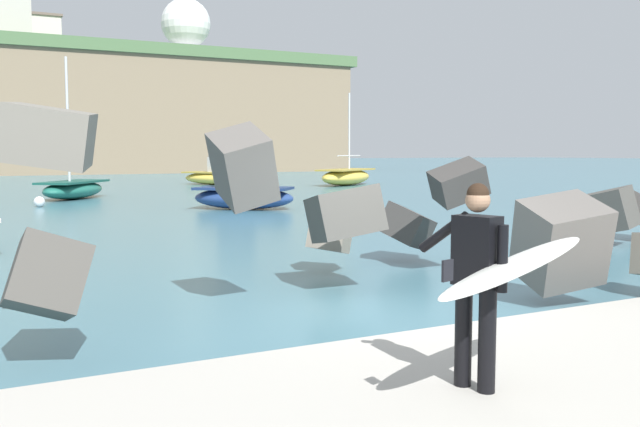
{
  "coord_description": "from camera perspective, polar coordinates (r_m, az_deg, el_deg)",
  "views": [
    {
      "loc": [
        -5.3,
        -8.25,
        2.28
      ],
      "look_at": [
        -0.7,
        0.5,
        1.4
      ],
      "focal_mm": 39.26,
      "sensor_mm": 36.0,
      "label": 1
    }
  ],
  "objects": [
    {
      "name": "ground_plane",
      "position": [
        10.07,
        4.88,
        -8.02
      ],
      "size": [
        400.0,
        400.0,
        0.0
      ],
      "primitive_type": "plane",
      "color": "#42707F"
    },
    {
      "name": "walkway_path",
      "position": [
        7.13,
        22.96,
        -12.95
      ],
      "size": [
        48.0,
        4.4,
        0.24
      ],
      "primitive_type": "cube",
      "color": "#B2ADA3",
      "rests_on": "ground"
    },
    {
      "name": "breakwater_jetty",
      "position": [
        11.2,
        7.93,
        -0.42
      ],
      "size": [
        32.09,
        6.22,
        3.04
      ],
      "color": "slate",
      "rests_on": "ground"
    },
    {
      "name": "surfer_with_board",
      "position": [
        6.07,
        13.64,
        -4.56
      ],
      "size": [
        2.11,
        1.38,
        1.78
      ],
      "color": "black",
      "rests_on": "walkway_path"
    },
    {
      "name": "boat_near_right",
      "position": [
        47.49,
        2.16,
        3.04
      ],
      "size": [
        6.27,
        5.35,
        6.23
      ],
      "color": "#EAC64C",
      "rests_on": "ground"
    },
    {
      "name": "boat_mid_left",
      "position": [
        27.84,
        -6.37,
        1.81
      ],
      "size": [
        4.32,
        4.01,
        2.33
      ],
      "color": "navy",
      "rests_on": "ground"
    },
    {
      "name": "boat_far_left",
      "position": [
        48.42,
        -8.34,
        3.09
      ],
      "size": [
        4.38,
        5.47,
        2.03
      ],
      "color": "#EAC64C",
      "rests_on": "ground"
    },
    {
      "name": "boat_far_centre",
      "position": [
        35.77,
        -19.46,
        1.93
      ],
      "size": [
        4.28,
        4.93,
        6.73
      ],
      "color": "#1E6656",
      "rests_on": "ground"
    },
    {
      "name": "mooring_buoy_inner",
      "position": [
        30.98,
        -21.91,
        0.9
      ],
      "size": [
        0.44,
        0.44,
        0.44
      ],
      "color": "silver",
      "rests_on": "ground"
    },
    {
      "name": "headland_bluff",
      "position": [
        89.46,
        -24.01,
        7.47
      ],
      "size": [
        72.63,
        35.7,
        13.35
      ],
      "color": "#847056",
      "rests_on": "ground"
    },
    {
      "name": "radar_dome",
      "position": [
        100.87,
        -10.87,
        14.25
      ],
      "size": [
        6.74,
        6.74,
        9.84
      ],
      "color": "silver",
      "rests_on": "headland_bluff"
    },
    {
      "name": "station_building_east",
      "position": [
        98.67,
        -22.81,
        12.88
      ],
      "size": [
        7.87,
        8.03,
        5.96
      ],
      "color": "beige",
      "rests_on": "headland_bluff"
    }
  ]
}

